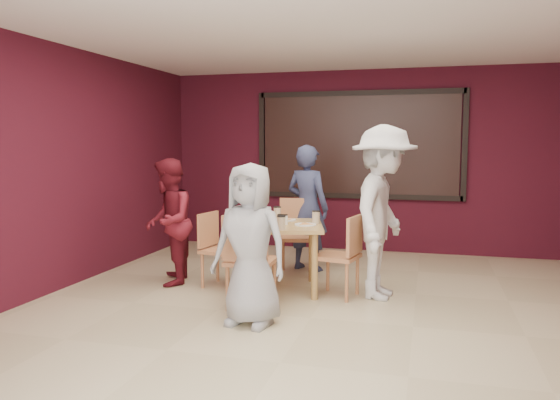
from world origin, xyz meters
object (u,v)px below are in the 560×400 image
(diner_front, at_px, (250,245))
(diner_left, at_px, (168,222))
(dining_table, at_px, (279,232))
(chair_back, at_px, (297,231))
(diner_back, at_px, (308,208))
(diner_right, at_px, (383,212))
(chair_front, at_px, (249,256))
(chair_right, at_px, (344,251))
(chair_left, at_px, (217,245))

(diner_front, xyz_separation_m, diner_left, (-1.40, 1.13, -0.00))
(dining_table, height_order, diner_front, diner_front)
(chair_back, bearing_deg, diner_back, 64.93)
(diner_left, relative_size, diner_right, 0.80)
(chair_front, distance_m, chair_back, 1.67)
(chair_right, bearing_deg, chair_front, -140.98)
(dining_table, height_order, chair_right, dining_table)
(diner_front, xyz_separation_m, diner_back, (0.04, 2.29, 0.08))
(dining_table, height_order, diner_back, diner_back)
(chair_right, bearing_deg, chair_back, 128.02)
(chair_front, distance_m, diner_back, 1.90)
(chair_left, xyz_separation_m, diner_left, (-0.59, -0.07, 0.26))
(chair_right, relative_size, diner_back, 0.54)
(chair_front, relative_size, diner_left, 0.65)
(dining_table, relative_size, chair_right, 1.31)
(dining_table, xyz_separation_m, chair_right, (0.76, -0.10, -0.16))
(dining_table, xyz_separation_m, diner_back, (0.09, 1.07, 0.16))
(chair_left, xyz_separation_m, diner_right, (1.92, 0.02, 0.45))
(diner_back, relative_size, diner_left, 1.10)
(chair_front, xyz_separation_m, chair_back, (0.09, 1.67, -0.01))
(chair_left, distance_m, diner_back, 1.42)
(chair_back, xyz_separation_m, diner_left, (-1.34, -0.95, 0.21))
(chair_front, xyz_separation_m, chair_left, (-0.66, 0.78, -0.06))
(chair_back, relative_size, chair_left, 1.11)
(chair_left, bearing_deg, dining_table, 1.41)
(diner_front, relative_size, diner_back, 0.91)
(diner_back, distance_m, diner_left, 1.85)
(dining_table, xyz_separation_m, diner_left, (-1.34, -0.08, 0.08))
(chair_right, bearing_deg, diner_back, 119.48)
(chair_front, relative_size, diner_right, 0.52)
(chair_back, distance_m, chair_left, 1.17)
(dining_table, xyz_separation_m, chair_left, (-0.76, -0.02, -0.18))
(chair_back, xyz_separation_m, chair_right, (0.76, -0.97, -0.04))
(chair_left, bearing_deg, chair_back, 49.69)
(dining_table, bearing_deg, diner_front, -87.26)
(dining_table, xyz_separation_m, chair_back, (-0.00, 0.87, -0.13))
(dining_table, height_order, chair_back, chair_back)
(chair_right, xyz_separation_m, diner_right, (0.40, 0.11, 0.43))
(diner_left, bearing_deg, dining_table, 73.66)
(chair_right, xyz_separation_m, diner_front, (-0.70, -1.11, 0.24))
(diner_left, height_order, diner_right, diner_right)
(chair_front, bearing_deg, diner_front, -69.63)
(chair_back, height_order, diner_right, diner_right)
(chair_back, height_order, chair_right, chair_back)
(diner_right, bearing_deg, chair_right, 112.01)
(chair_back, distance_m, diner_right, 1.50)
(chair_front, relative_size, diner_front, 0.65)
(chair_front, distance_m, chair_right, 1.10)
(chair_right, height_order, diner_back, diner_back)
(chair_back, xyz_separation_m, diner_right, (1.16, -0.87, 0.39))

